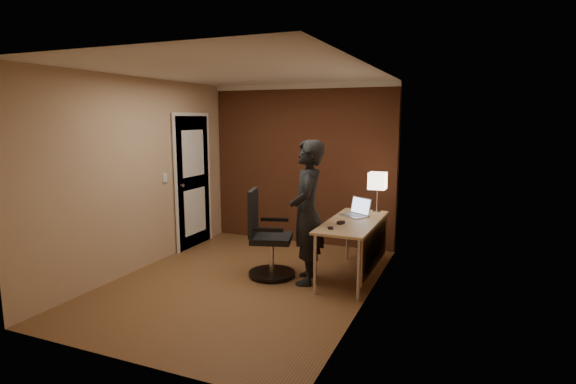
{
  "coord_description": "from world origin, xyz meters",
  "views": [
    {
      "loc": [
        2.52,
        -4.64,
        1.98
      ],
      "look_at": [
        0.35,
        0.55,
        1.05
      ],
      "focal_mm": 28.0,
      "sensor_mm": 36.0,
      "label": 1
    }
  ],
  "objects_px": {
    "mouse": "(341,223)",
    "person": "(307,212)",
    "office_chair": "(266,239)",
    "phone": "(330,228)",
    "desk": "(359,231)",
    "desk_lamp": "(377,181)",
    "laptop": "(357,211)"
  },
  "relations": [
    {
      "from": "laptop",
      "to": "office_chair",
      "type": "bearing_deg",
      "value": -145.73
    },
    {
      "from": "desk",
      "to": "person",
      "type": "xyz_separation_m",
      "value": [
        -0.55,
        -0.35,
        0.26
      ]
    },
    {
      "from": "desk",
      "to": "office_chair",
      "type": "distance_m",
      "value": 1.15
    },
    {
      "from": "desk",
      "to": "mouse",
      "type": "xyz_separation_m",
      "value": [
        -0.17,
        -0.22,
        0.14
      ]
    },
    {
      "from": "office_chair",
      "to": "person",
      "type": "relative_size",
      "value": 0.63
    },
    {
      "from": "desk_lamp",
      "to": "laptop",
      "type": "height_order",
      "value": "desk_lamp"
    },
    {
      "from": "phone",
      "to": "person",
      "type": "bearing_deg",
      "value": 137.5
    },
    {
      "from": "laptop",
      "to": "phone",
      "type": "height_order",
      "value": "laptop"
    },
    {
      "from": "desk_lamp",
      "to": "mouse",
      "type": "relative_size",
      "value": 5.35
    },
    {
      "from": "mouse",
      "to": "phone",
      "type": "bearing_deg",
      "value": -86.77
    },
    {
      "from": "desk",
      "to": "laptop",
      "type": "xyz_separation_m",
      "value": [
        -0.1,
        0.31,
        0.19
      ]
    },
    {
      "from": "desk_lamp",
      "to": "person",
      "type": "relative_size",
      "value": 0.31
    },
    {
      "from": "office_chair",
      "to": "desk",
      "type": "bearing_deg",
      "value": 18.68
    },
    {
      "from": "mouse",
      "to": "office_chair",
      "type": "distance_m",
      "value": 0.97
    },
    {
      "from": "desk_lamp",
      "to": "phone",
      "type": "distance_m",
      "value": 1.22
    },
    {
      "from": "person",
      "to": "desk_lamp",
      "type": "bearing_deg",
      "value": 130.69
    },
    {
      "from": "phone",
      "to": "desk_lamp",
      "type": "bearing_deg",
      "value": 54.25
    },
    {
      "from": "desk_lamp",
      "to": "laptop",
      "type": "bearing_deg",
      "value": -119.69
    },
    {
      "from": "desk_lamp",
      "to": "office_chair",
      "type": "bearing_deg",
      "value": -139.63
    },
    {
      "from": "laptop",
      "to": "mouse",
      "type": "relative_size",
      "value": 4.16
    },
    {
      "from": "desk",
      "to": "person",
      "type": "bearing_deg",
      "value": -147.63
    },
    {
      "from": "mouse",
      "to": "person",
      "type": "bearing_deg",
      "value": -148.23
    },
    {
      "from": "desk_lamp",
      "to": "mouse",
      "type": "bearing_deg",
      "value": -106.5
    },
    {
      "from": "phone",
      "to": "desk",
      "type": "bearing_deg",
      "value": 45.47
    },
    {
      "from": "desk",
      "to": "laptop",
      "type": "distance_m",
      "value": 0.37
    },
    {
      "from": "desk",
      "to": "mouse",
      "type": "relative_size",
      "value": 15.0
    },
    {
      "from": "phone",
      "to": "mouse",
      "type": "bearing_deg",
      "value": 58.94
    },
    {
      "from": "desk",
      "to": "person",
      "type": "distance_m",
      "value": 0.7
    },
    {
      "from": "laptop",
      "to": "mouse",
      "type": "xyz_separation_m",
      "value": [
        -0.07,
        -0.53,
        -0.05
      ]
    },
    {
      "from": "desk_lamp",
      "to": "laptop",
      "type": "distance_m",
      "value": 0.51
    },
    {
      "from": "laptop",
      "to": "mouse",
      "type": "distance_m",
      "value": 0.53
    },
    {
      "from": "desk_lamp",
      "to": "mouse",
      "type": "height_order",
      "value": "desk_lamp"
    }
  ]
}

